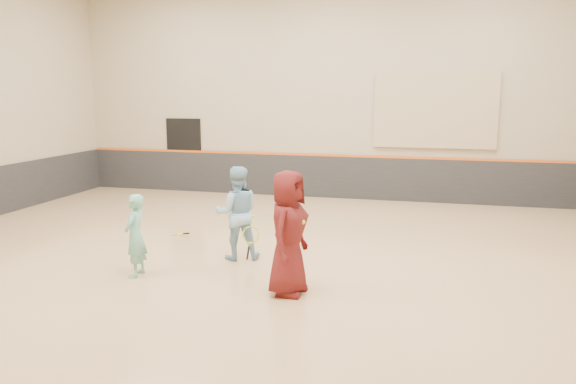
% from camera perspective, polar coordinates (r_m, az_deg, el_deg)
% --- Properties ---
extents(room, '(15.04, 12.04, 6.22)m').
position_cam_1_polar(room, '(10.24, -1.57, -2.20)').
color(room, tan).
rests_on(room, ground).
extents(wainscot_back, '(14.90, 0.04, 1.20)m').
position_cam_1_polar(wainscot_back, '(16.00, 4.34, 1.53)').
color(wainscot_back, '#232326').
rests_on(wainscot_back, floor).
extents(accent_stripe, '(14.90, 0.03, 0.06)m').
position_cam_1_polar(accent_stripe, '(15.91, 4.36, 3.73)').
color(accent_stripe, '#D85914').
rests_on(accent_stripe, wall_back).
extents(acoustic_panel, '(3.20, 0.08, 2.00)m').
position_cam_1_polar(acoustic_panel, '(15.56, 14.72, 8.01)').
color(acoustic_panel, tan).
rests_on(acoustic_panel, wall_back).
extents(doorway, '(1.10, 0.05, 2.20)m').
position_cam_1_polar(doorway, '(17.30, -10.49, 3.72)').
color(doorway, black).
rests_on(doorway, floor).
extents(girl, '(0.37, 0.53, 1.37)m').
position_cam_1_polar(girl, '(9.53, -15.25, -4.28)').
color(girl, '#6BBAA7').
rests_on(girl, floor).
extents(instructor, '(1.01, 0.92, 1.70)m').
position_cam_1_polar(instructor, '(10.15, -5.22, -2.13)').
color(instructor, '#8DBBDA').
rests_on(instructor, floor).
extents(young_man, '(0.70, 0.98, 1.88)m').
position_cam_1_polar(young_man, '(8.35, 0.01, -4.17)').
color(young_man, '#551414').
rests_on(young_man, floor).
extents(held_racket, '(0.32, 0.32, 0.67)m').
position_cam_1_polar(held_racket, '(9.79, -3.81, -4.37)').
color(held_racket, '#9FCA2C').
rests_on(held_racket, instructor).
extents(spare_racket, '(0.66, 0.66, 0.17)m').
position_cam_1_polar(spare_racket, '(12.19, -11.05, -3.87)').
color(spare_racket, yellow).
rests_on(spare_racket, floor).
extents(ball_under_racket, '(0.07, 0.07, 0.07)m').
position_cam_1_polar(ball_under_racket, '(10.36, -0.24, -6.50)').
color(ball_under_racket, '#C8E334').
rests_on(ball_under_racket, floor).
extents(ball_in_hand, '(0.07, 0.07, 0.07)m').
position_cam_1_polar(ball_in_hand, '(8.15, 1.54, -3.07)').
color(ball_in_hand, yellow).
rests_on(ball_in_hand, young_man).
extents(ball_beside_spare, '(0.07, 0.07, 0.07)m').
position_cam_1_polar(ball_beside_spare, '(13.58, -3.58, -2.46)').
color(ball_beside_spare, '#BCD932').
rests_on(ball_beside_spare, floor).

